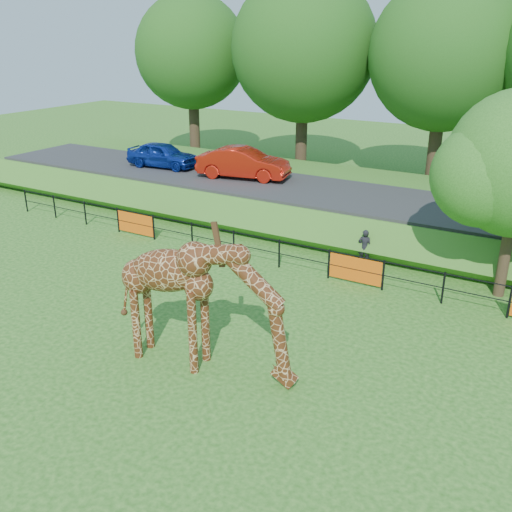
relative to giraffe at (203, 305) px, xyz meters
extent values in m
plane|color=#1F5515|center=(-1.54, -1.03, -1.81)|extent=(90.00, 90.00, 0.00)
cube|color=#1F5515|center=(-1.54, 14.47, -1.16)|extent=(40.00, 9.00, 1.30)
cube|color=#2A2A2D|center=(-1.54, 12.97, -0.45)|extent=(40.00, 5.00, 0.12)
imported|color=#1431A3|center=(-11.93, 13.12, 0.28)|extent=(4.04, 1.91, 1.33)
imported|color=red|center=(-6.93, 13.24, 0.36)|extent=(4.79, 2.46, 1.50)
imported|color=black|center=(1.09, 8.86, -1.12)|extent=(0.56, 0.42, 1.38)
cylinder|color=black|center=(5.96, 8.57, -0.21)|extent=(0.36, 0.36, 3.20)
sphere|color=#285C19|center=(5.04, 7.88, 2.31)|extent=(3.22, 3.22, 3.22)
cylinder|color=black|center=(-15.54, 20.97, 0.69)|extent=(0.70, 0.70, 5.00)
sphere|color=#1F5316|center=(-15.54, 20.97, 5.17)|extent=(7.20, 7.20, 7.20)
cylinder|color=black|center=(-7.54, 20.97, 0.69)|extent=(0.70, 0.70, 5.00)
sphere|color=#1F5316|center=(-7.54, 20.97, 5.50)|extent=(8.40, 8.40, 8.40)
cylinder|color=black|center=(0.46, 20.97, 0.69)|extent=(0.70, 0.70, 5.00)
sphere|color=#1F5316|center=(0.46, 20.97, 5.33)|extent=(7.80, 7.80, 7.80)
camera|label=1|loc=(7.68, -10.48, 6.47)|focal=40.00mm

